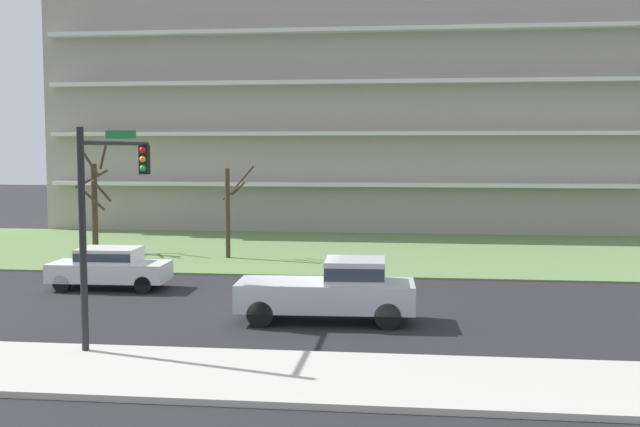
% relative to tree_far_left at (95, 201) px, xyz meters
% --- Properties ---
extents(ground, '(160.00, 160.00, 0.00)m').
position_rel_tree_far_left_xyz_m(ground, '(12.15, -12.02, -2.66)').
color(ground, '#232326').
extents(sidewalk_curb_near, '(80.00, 4.00, 0.15)m').
position_rel_tree_far_left_xyz_m(sidewalk_curb_near, '(12.15, -20.02, -2.59)').
color(sidewalk_curb_near, '#BCB7AD').
rests_on(sidewalk_curb_near, ground).
extents(grass_lawn_strip, '(80.00, 16.00, 0.08)m').
position_rel_tree_far_left_xyz_m(grass_lawn_strip, '(12.15, 1.98, -2.62)').
color(grass_lawn_strip, '#66844C').
rests_on(grass_lawn_strip, ground).
extents(apartment_building, '(39.26, 13.04, 15.47)m').
position_rel_tree_far_left_xyz_m(apartment_building, '(12.15, 16.02, 5.07)').
color(apartment_building, '#9E938C').
rests_on(apartment_building, ground).
extents(tree_far_left, '(2.01, 2.01, 5.49)m').
position_rel_tree_far_left_xyz_m(tree_far_left, '(0.00, 0.00, 0.00)').
color(tree_far_left, '#423023').
rests_on(tree_far_left, ground).
extents(tree_left, '(1.72, 1.51, 4.48)m').
position_rel_tree_far_left_xyz_m(tree_left, '(7.28, -1.33, -0.24)').
color(tree_left, '#423023').
rests_on(tree_left, ground).
extents(pickup_silver_near_left, '(5.48, 2.22, 1.95)m').
position_rel_tree_far_left_xyz_m(pickup_silver_near_left, '(13.55, -14.01, -1.65)').
color(pickup_silver_near_left, '#B7BABF').
rests_on(pickup_silver_near_left, ground).
extents(sedan_white_center_left, '(4.46, 1.95, 1.57)m').
position_rel_tree_far_left_xyz_m(sedan_white_center_left, '(4.60, -9.52, -1.79)').
color(sedan_white_center_left, white).
rests_on(sedan_white_center_left, ground).
extents(traffic_signal_mast, '(0.90, 5.03, 5.85)m').
position_rel_tree_far_left_xyz_m(traffic_signal_mast, '(7.63, -16.88, 1.35)').
color(traffic_signal_mast, black).
rests_on(traffic_signal_mast, ground).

